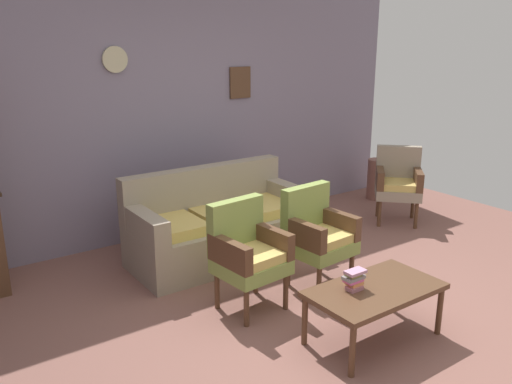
{
  "coord_description": "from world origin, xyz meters",
  "views": [
    {
      "loc": [
        -2.64,
        -2.7,
        2.19
      ],
      "look_at": [
        0.0,
        1.01,
        0.85
      ],
      "focal_mm": 37.67,
      "sensor_mm": 36.0,
      "label": 1
    }
  ],
  "objects_px": {
    "armchair_near_cabinet": "(317,233)",
    "book_stack_on_table": "(354,279)",
    "coffee_table": "(375,293)",
    "wingback_chair_by_fireplace": "(398,181)",
    "floor_vase_by_wall": "(376,179)",
    "floral_couch": "(219,227)",
    "armchair_by_doorway": "(247,251)"
  },
  "relations": [
    {
      "from": "wingback_chair_by_fireplace",
      "to": "book_stack_on_table",
      "type": "relative_size",
      "value": 5.59
    },
    {
      "from": "armchair_near_cabinet",
      "to": "book_stack_on_table",
      "type": "bearing_deg",
      "value": -115.59
    },
    {
      "from": "armchair_near_cabinet",
      "to": "wingback_chair_by_fireplace",
      "type": "distance_m",
      "value": 2.09
    },
    {
      "from": "floral_couch",
      "to": "book_stack_on_table",
      "type": "height_order",
      "value": "floral_couch"
    },
    {
      "from": "armchair_by_doorway",
      "to": "wingback_chair_by_fireplace",
      "type": "xyz_separation_m",
      "value": [
        2.7,
        0.72,
        0.0
      ]
    },
    {
      "from": "armchair_by_doorway",
      "to": "book_stack_on_table",
      "type": "distance_m",
      "value": 0.93
    },
    {
      "from": "floral_couch",
      "to": "armchair_near_cabinet",
      "type": "bearing_deg",
      "value": -69.34
    },
    {
      "from": "floral_couch",
      "to": "floor_vase_by_wall",
      "type": "bearing_deg",
      "value": 9.89
    },
    {
      "from": "floor_vase_by_wall",
      "to": "book_stack_on_table",
      "type": "bearing_deg",
      "value": -140.25
    },
    {
      "from": "floral_couch",
      "to": "book_stack_on_table",
      "type": "distance_m",
      "value": 1.9
    },
    {
      "from": "coffee_table",
      "to": "book_stack_on_table",
      "type": "distance_m",
      "value": 0.2
    },
    {
      "from": "armchair_by_doorway",
      "to": "floor_vase_by_wall",
      "type": "relative_size",
      "value": 1.62
    },
    {
      "from": "floral_couch",
      "to": "armchair_near_cabinet",
      "type": "relative_size",
      "value": 2.0
    },
    {
      "from": "floral_couch",
      "to": "wingback_chair_by_fireplace",
      "type": "height_order",
      "value": "same"
    },
    {
      "from": "armchair_by_doorway",
      "to": "coffee_table",
      "type": "relative_size",
      "value": 0.9
    },
    {
      "from": "armchair_near_cabinet",
      "to": "floor_vase_by_wall",
      "type": "bearing_deg",
      "value": 31.86
    },
    {
      "from": "armchair_by_doorway",
      "to": "armchair_near_cabinet",
      "type": "distance_m",
      "value": 0.74
    },
    {
      "from": "armchair_near_cabinet",
      "to": "coffee_table",
      "type": "height_order",
      "value": "armchair_near_cabinet"
    },
    {
      "from": "wingback_chair_by_fireplace",
      "to": "floor_vase_by_wall",
      "type": "relative_size",
      "value": 1.62
    },
    {
      "from": "coffee_table",
      "to": "floor_vase_by_wall",
      "type": "height_order",
      "value": "floor_vase_by_wall"
    },
    {
      "from": "book_stack_on_table",
      "to": "armchair_by_doorway",
      "type": "bearing_deg",
      "value": 110.62
    },
    {
      "from": "armchair_by_doorway",
      "to": "floor_vase_by_wall",
      "type": "height_order",
      "value": "armchair_by_doorway"
    },
    {
      "from": "coffee_table",
      "to": "book_stack_on_table",
      "type": "bearing_deg",
      "value": 151.75
    },
    {
      "from": "book_stack_on_table",
      "to": "wingback_chair_by_fireplace",
      "type": "bearing_deg",
      "value": 34.01
    },
    {
      "from": "armchair_near_cabinet",
      "to": "coffee_table",
      "type": "distance_m",
      "value": 0.98
    },
    {
      "from": "armchair_near_cabinet",
      "to": "book_stack_on_table",
      "type": "distance_m",
      "value": 0.95
    },
    {
      "from": "book_stack_on_table",
      "to": "coffee_table",
      "type": "bearing_deg",
      "value": -28.25
    },
    {
      "from": "armchair_near_cabinet",
      "to": "wingback_chair_by_fireplace",
      "type": "xyz_separation_m",
      "value": [
        1.96,
        0.74,
        0.0
      ]
    },
    {
      "from": "coffee_table",
      "to": "floor_vase_by_wall",
      "type": "distance_m",
      "value": 3.68
    },
    {
      "from": "armchair_near_cabinet",
      "to": "floor_vase_by_wall",
      "type": "xyz_separation_m",
      "value": [
        2.46,
        1.53,
        -0.22
      ]
    },
    {
      "from": "armchair_near_cabinet",
      "to": "coffee_table",
      "type": "bearing_deg",
      "value": -105.94
    },
    {
      "from": "floral_couch",
      "to": "armchair_by_doorway",
      "type": "xyz_separation_m",
      "value": [
        -0.35,
        -1.02,
        0.17
      ]
    }
  ]
}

